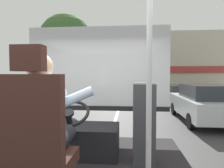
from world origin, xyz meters
name	(u,v)px	position (x,y,z in m)	size (l,w,h in m)	color
ground	(119,109)	(0.00, 8.80, -0.02)	(18.00, 44.00, 0.06)	#3A3A3A
driver_seat	(37,147)	(-0.14, -0.38, 1.28)	(0.48, 0.48, 1.30)	black
bus_driver	(43,118)	(-0.14, -0.27, 1.47)	(0.77, 0.60, 0.82)	black
steering_console	(78,139)	(-0.14, 0.80, 0.95)	(1.10, 0.96, 0.79)	black
handrail_pole	(149,74)	(0.71, -0.22, 1.83)	(0.04, 0.04, 2.21)	#B7B7BC
fare_box	(144,123)	(0.74, 0.62, 1.23)	(0.26, 0.26, 1.01)	#333338
windshield_panel	(98,78)	(0.00, 1.62, 1.77)	(2.50, 0.08, 1.48)	silver
street_tree	(66,41)	(-3.01, 8.98, 3.73)	(2.98, 2.98, 5.24)	#4C3828
shop_building	(166,64)	(4.49, 19.34, 2.96)	(10.20, 5.46, 5.92)	#BCB29E
parked_car_silver	(206,103)	(3.55, 6.04, 0.75)	(2.03, 3.95, 1.46)	silver
parked_car_charcoal	(179,94)	(3.75, 11.00, 0.62)	(1.79, 4.36, 1.20)	#474C51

